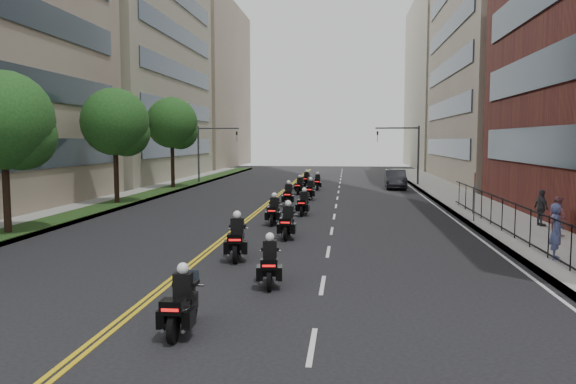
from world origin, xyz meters
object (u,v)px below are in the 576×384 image
motorcycle_10 (306,180)px  motorcycle_9 (317,183)px  motorcycle_2 (237,240)px  motorcycle_6 (288,196)px  pedestrian_b (558,216)px  pedestrian_c (541,208)px  parked_sedan (395,179)px  motorcycle_5 (304,204)px  motorcycle_3 (288,223)px  motorcycle_4 (274,212)px  motorcycle_8 (300,187)px  motorcycle_1 (270,265)px  motorcycle_7 (310,191)px  pedestrian_a (557,231)px  motorcycle_0 (182,306)px

motorcycle_10 → motorcycle_9: bearing=-64.5°
motorcycle_2 → motorcycle_6: motorcycle_2 is taller
pedestrian_b → motorcycle_6: bearing=31.4°
motorcycle_9 → pedestrian_c: pedestrian_c is taller
parked_sedan → pedestrian_b: (4.84, -24.96, 0.18)m
motorcycle_2 → motorcycle_5: size_ratio=1.11×
motorcycle_3 → pedestrian_c: (11.94, 3.85, 0.38)m
motorcycle_4 → motorcycle_6: motorcycle_6 is taller
motorcycle_8 → pedestrian_c: 20.71m
motorcycle_6 → motorcycle_10: motorcycle_6 is taller
motorcycle_4 → pedestrian_c: bearing=-0.2°
pedestrian_b → motorcycle_4: bearing=58.9°
motorcycle_8 → motorcycle_10: bearing=96.5°
motorcycle_1 → motorcycle_7: 23.94m
motorcycle_9 → pedestrian_a: bearing=-70.8°
motorcycle_3 → motorcycle_7: 15.95m
motorcycle_9 → parked_sedan: parked_sedan is taller
motorcycle_1 → motorcycle_3: 8.00m
motorcycle_1 → motorcycle_7: motorcycle_7 is taller
motorcycle_1 → motorcycle_5: bearing=84.4°
motorcycle_10 → parked_sedan: bearing=-4.6°
motorcycle_1 → motorcycle_8: 27.90m
motorcycle_1 → pedestrian_a: (9.56, 4.01, 0.51)m
pedestrian_b → pedestrian_c: (0.28, 2.89, 0.02)m
motorcycle_4 → pedestrian_a: 13.57m
motorcycle_4 → motorcycle_9: motorcycle_4 is taller
motorcycle_6 → motorcycle_0: bearing=-91.0°
motorcycle_6 → motorcycle_10: 15.43m
pedestrian_a → pedestrian_b: (1.80, 4.94, -0.12)m
motorcycle_1 → pedestrian_c: (11.64, 11.84, 0.42)m
motorcycle_3 → parked_sedan: (6.83, 25.91, 0.17)m
motorcycle_10 → motorcycle_8: bearing=-83.4°
motorcycle_3 → motorcycle_6: same height
motorcycle_7 → parked_sedan: bearing=58.3°
motorcycle_1 → motorcycle_2: (-1.69, 3.51, 0.07)m
motorcycle_3 → pedestrian_a: size_ratio=1.15×
motorcycle_2 → motorcycle_5: (1.50, 12.11, -0.07)m
motorcycle_1 → motorcycle_8: size_ratio=1.02×
pedestrian_b → pedestrian_c: size_ratio=0.97×
motorcycle_8 → motorcycle_10: motorcycle_8 is taller
motorcycle_4 → motorcycle_6: (-0.11, 8.09, 0.02)m
motorcycle_7 → pedestrian_a: (9.93, -19.93, 0.49)m
motorcycle_5 → motorcycle_3: bearing=-85.9°
parked_sedan → pedestrian_c: bearing=-75.5°
pedestrian_a → pedestrian_b: 5.26m
motorcycle_4 → motorcycle_2: bearing=-91.5°
motorcycle_1 → motorcycle_3: motorcycle_3 is taller
motorcycle_2 → parked_sedan: 31.49m
motorcycle_10 → pedestrian_c: bearing=-54.6°
motorcycle_3 → motorcycle_9: bearing=90.8°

